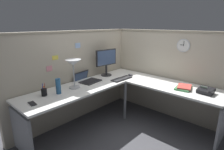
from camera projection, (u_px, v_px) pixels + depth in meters
ground_plane at (126, 125)px, 3.16m from camera, size 6.80×6.80×0.00m
cubicle_wall_back at (76, 76)px, 3.25m from camera, size 2.57×0.12×1.58m
cubicle_wall_right at (167, 74)px, 3.39m from camera, size 0.12×2.37×1.58m
desk at (124, 94)px, 2.85m from camera, size 2.35×2.15×0.73m
monitor at (106, 60)px, 3.42m from camera, size 0.46×0.20×0.50m
laptop at (86, 79)px, 3.17m from camera, size 0.39×0.42×0.22m
keyboard at (122, 79)px, 3.25m from camera, size 0.43×0.15×0.02m
computer_mouse at (130, 75)px, 3.47m from camera, size 0.06×0.10×0.03m
desk_lamp_dome at (73, 65)px, 2.73m from camera, size 0.24×0.24×0.44m
pen_cup at (44, 92)px, 2.51m from camera, size 0.08×0.08×0.18m
cell_phone at (32, 104)px, 2.26m from camera, size 0.08×0.15×0.01m
thermos_flask at (58, 86)px, 2.57m from camera, size 0.07×0.07×0.22m
office_phone at (206, 91)px, 2.59m from camera, size 0.20×0.22×0.11m
book_stack at (184, 87)px, 2.78m from camera, size 0.32×0.26×0.04m
wall_clock at (183, 46)px, 3.03m from camera, size 0.04×0.22×0.22m
pinned_note_leftmost at (49, 69)px, 2.78m from camera, size 0.10×0.00×0.08m
pinned_note_middle at (78, 45)px, 3.09m from camera, size 0.10×0.00×0.08m
pinned_note_rightmost at (55, 58)px, 2.82m from camera, size 0.10×0.00×0.07m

